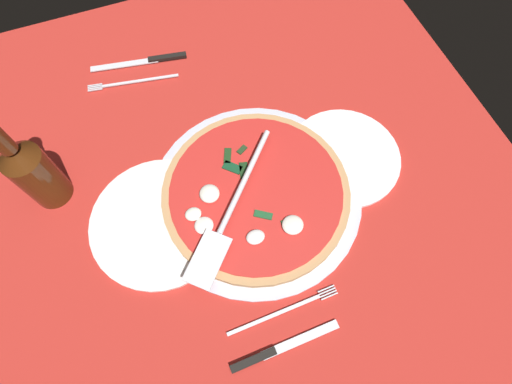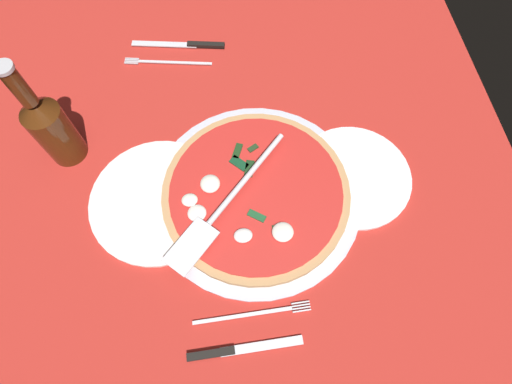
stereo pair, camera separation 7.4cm
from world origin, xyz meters
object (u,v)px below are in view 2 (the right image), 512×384
(dinner_plate_right, at_px, (158,200))
(pizza, at_px, (255,193))
(beer_bottle, at_px, (51,127))
(place_setting_near, at_px, (178,54))
(pizza_server, at_px, (226,203))
(dinner_plate_left, at_px, (353,176))
(place_setting_far, at_px, (244,333))

(dinner_plate_right, distance_m, pizza, 0.18)
(beer_bottle, bearing_deg, place_setting_near, -134.65)
(dinner_plate_right, relative_size, place_setting_near, 1.13)
(pizza_server, relative_size, beer_bottle, 1.03)
(dinner_plate_left, xyz_separation_m, pizza, (0.19, 0.02, 0.01))
(dinner_plate_right, xyz_separation_m, pizza, (-0.18, 0.01, 0.01))
(place_setting_near, bearing_deg, dinner_plate_right, 91.36)
(pizza_server, bearing_deg, place_setting_far, 44.52)
(place_setting_near, xyz_separation_m, place_setting_far, (-0.08, 0.59, -0.00))
(place_setting_near, bearing_deg, beer_bottle, 55.25)
(dinner_plate_right, relative_size, pizza_server, 1.01)
(place_setting_far, distance_m, beer_bottle, 0.48)
(pizza, xyz_separation_m, beer_bottle, (0.34, -0.14, 0.07))
(dinner_plate_left, xyz_separation_m, place_setting_near, (0.31, -0.34, -0.00))
(pizza_server, relative_size, place_setting_near, 1.12)
(place_setting_near, relative_size, place_setting_far, 1.08)
(pizza, bearing_deg, place_setting_near, -70.97)
(pizza_server, bearing_deg, place_setting_near, -126.30)
(pizza_server, height_order, place_setting_far, pizza_server)
(pizza, bearing_deg, dinner_plate_right, -4.22)
(dinner_plate_right, relative_size, beer_bottle, 1.04)
(pizza, relative_size, place_setting_near, 1.55)
(place_setting_far, bearing_deg, place_setting_near, 96.26)
(dinner_plate_left, relative_size, pizza_server, 0.88)
(place_setting_near, bearing_deg, pizza_server, 110.43)
(place_setting_far, bearing_deg, beer_bottle, 127.13)
(dinner_plate_left, distance_m, beer_bottle, 0.55)
(dinner_plate_left, height_order, place_setting_near, place_setting_near)
(dinner_plate_left, height_order, beer_bottle, beer_bottle)
(dinner_plate_left, distance_m, place_setting_near, 0.46)
(pizza_server, bearing_deg, dinner_plate_left, 142.45)
(dinner_plate_left, height_order, pizza, pizza)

